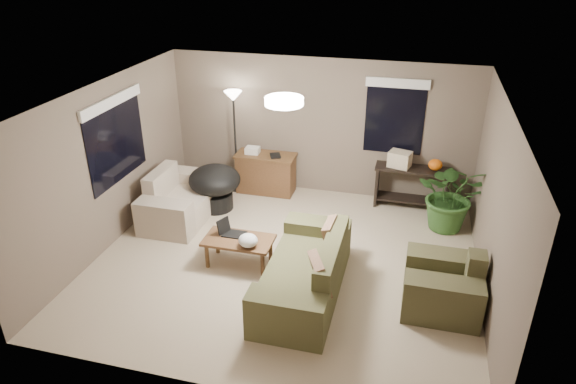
% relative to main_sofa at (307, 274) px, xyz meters
% --- Properties ---
extents(room_shell, '(5.50, 5.50, 5.50)m').
position_rel_main_sofa_xyz_m(room_shell, '(-0.48, 0.65, 0.96)').
color(room_shell, '#BEAF8D').
rests_on(room_shell, ground).
extents(main_sofa, '(0.95, 2.20, 0.85)m').
position_rel_main_sofa_xyz_m(main_sofa, '(0.00, 0.00, 0.00)').
color(main_sofa, brown).
rests_on(main_sofa, ground).
extents(throw_pillows, '(0.40, 1.38, 0.47)m').
position_rel_main_sofa_xyz_m(throw_pillows, '(0.26, -0.00, 0.36)').
color(throw_pillows, '#8C7251').
rests_on(throw_pillows, main_sofa).
extents(loveseat, '(0.90, 1.60, 0.85)m').
position_rel_main_sofa_xyz_m(loveseat, '(-2.56, 1.50, 0.00)').
color(loveseat, beige).
rests_on(loveseat, ground).
extents(armchair, '(0.95, 1.00, 0.85)m').
position_rel_main_sofa_xyz_m(armchair, '(1.75, 0.17, 0.00)').
color(armchair, '#48462B').
rests_on(armchair, ground).
extents(coffee_table, '(1.00, 0.55, 0.42)m').
position_rel_main_sofa_xyz_m(coffee_table, '(-1.11, 0.42, 0.06)').
color(coffee_table, brown).
rests_on(coffee_table, ground).
extents(laptop, '(0.40, 0.24, 0.24)m').
position_rel_main_sofa_xyz_m(laptop, '(-1.28, 0.52, 0.19)').
color(laptop, black).
rests_on(laptop, coffee_table).
extents(plastic_bag, '(0.34, 0.32, 0.19)m').
position_rel_main_sofa_xyz_m(plastic_bag, '(-0.91, 0.27, 0.22)').
color(plastic_bag, white).
rests_on(plastic_bag, coffee_table).
extents(desk, '(1.10, 0.50, 0.75)m').
position_rel_main_sofa_xyz_m(desk, '(-1.42, 2.83, 0.08)').
color(desk, brown).
rests_on(desk, ground).
extents(desk_papers, '(0.71, 0.29, 0.12)m').
position_rel_main_sofa_xyz_m(desk_papers, '(-1.58, 2.82, 0.51)').
color(desk_papers, silver).
rests_on(desk_papers, desk).
extents(console_table, '(1.30, 0.40, 0.75)m').
position_rel_main_sofa_xyz_m(console_table, '(1.24, 2.89, 0.14)').
color(console_table, black).
rests_on(console_table, ground).
extents(pumpkin, '(0.28, 0.28, 0.19)m').
position_rel_main_sofa_xyz_m(pumpkin, '(1.59, 2.89, 0.55)').
color(pumpkin, orange).
rests_on(pumpkin, console_table).
extents(cardboard_box, '(0.43, 0.36, 0.27)m').
position_rel_main_sofa_xyz_m(cardboard_box, '(0.99, 2.89, 0.59)').
color(cardboard_box, beige).
rests_on(cardboard_box, console_table).
extents(papasan_chair, '(1.01, 1.01, 0.80)m').
position_rel_main_sofa_xyz_m(papasan_chair, '(-2.09, 1.97, 0.17)').
color(papasan_chair, black).
rests_on(papasan_chair, ground).
extents(floor_lamp, '(0.32, 0.32, 1.91)m').
position_rel_main_sofa_xyz_m(floor_lamp, '(-1.98, 2.78, 1.30)').
color(floor_lamp, black).
rests_on(floor_lamp, ground).
extents(ceiling_fixture, '(0.50, 0.50, 0.10)m').
position_rel_main_sofa_xyz_m(ceiling_fixture, '(-0.48, 0.65, 2.15)').
color(ceiling_fixture, white).
rests_on(ceiling_fixture, room_shell).
extents(houseplant, '(1.09, 1.21, 0.94)m').
position_rel_main_sofa_xyz_m(houseplant, '(1.88, 2.26, 0.18)').
color(houseplant, '#2D5923').
rests_on(houseplant, ground).
extents(cat_scratching_post, '(0.32, 0.32, 0.50)m').
position_rel_main_sofa_xyz_m(cat_scratching_post, '(1.94, 0.53, -0.08)').
color(cat_scratching_post, tan).
rests_on(cat_scratching_post, ground).
extents(window_left, '(0.05, 1.56, 1.33)m').
position_rel_main_sofa_xyz_m(window_left, '(-3.21, 0.95, 1.49)').
color(window_left, black).
rests_on(window_left, room_shell).
extents(window_back, '(1.06, 0.05, 1.33)m').
position_rel_main_sofa_xyz_m(window_back, '(0.82, 3.13, 1.49)').
color(window_back, black).
rests_on(window_back, room_shell).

